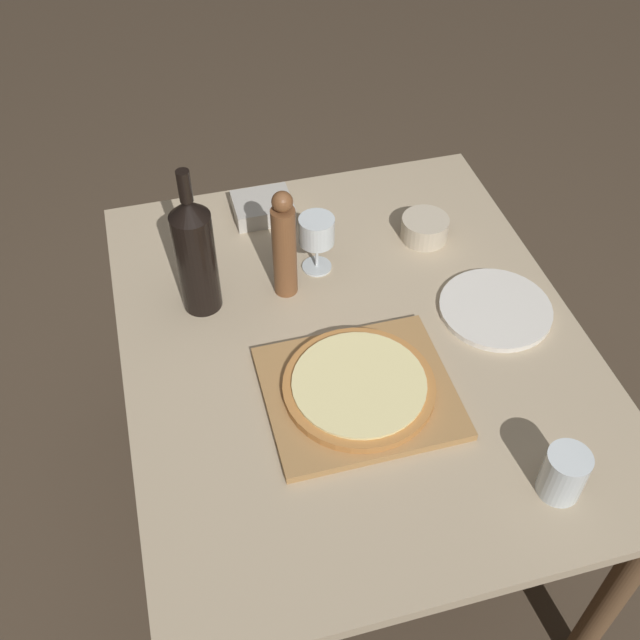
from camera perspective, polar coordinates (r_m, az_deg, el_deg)
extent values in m
plane|color=#4C3D2D|center=(2.24, 1.96, -14.21)|extent=(12.00, 12.00, 0.00)
cube|color=tan|center=(1.65, 2.59, -1.82)|extent=(1.00, 1.20, 0.03)
cylinder|color=brown|center=(1.85, 21.36, -19.02)|extent=(0.06, 0.06, 0.71)
cylinder|color=brown|center=(2.25, -12.56, -0.22)|extent=(0.06, 0.06, 0.71)
cylinder|color=brown|center=(2.38, 8.66, 3.75)|extent=(0.06, 0.06, 0.71)
cube|color=#A87A47|center=(1.53, 2.96, -5.51)|extent=(0.38, 0.33, 0.02)
cylinder|color=#BC7A3D|center=(1.51, 2.99, -5.09)|extent=(0.31, 0.31, 0.02)
cylinder|color=beige|center=(1.51, 3.01, -4.81)|extent=(0.27, 0.27, 0.01)
cylinder|color=black|center=(1.64, -9.37, 4.36)|extent=(0.09, 0.09, 0.25)
cone|color=black|center=(1.55, -10.02, 8.37)|extent=(0.09, 0.09, 0.04)
cylinder|color=black|center=(1.52, -10.29, 10.00)|extent=(0.03, 0.03, 0.07)
cylinder|color=brown|center=(1.66, -2.72, 5.19)|extent=(0.05, 0.05, 0.23)
sphere|color=brown|center=(1.57, -2.90, 8.99)|extent=(0.05, 0.05, 0.05)
cylinder|color=silver|center=(1.79, -0.24, 4.11)|extent=(0.07, 0.07, 0.00)
cylinder|color=silver|center=(1.77, -0.25, 5.07)|extent=(0.01, 0.01, 0.08)
cylinder|color=silver|center=(1.72, -0.26, 6.84)|extent=(0.08, 0.08, 0.07)
cylinder|color=beige|center=(1.88, 7.98, 6.95)|extent=(0.12, 0.12, 0.06)
cylinder|color=silver|center=(1.43, 18.08, -11.06)|extent=(0.08, 0.08, 0.11)
cylinder|color=silver|center=(1.73, 13.23, 0.83)|extent=(0.25, 0.25, 0.01)
cube|color=#BCB7AD|center=(1.94, -4.38, 8.56)|extent=(0.15, 0.12, 0.05)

